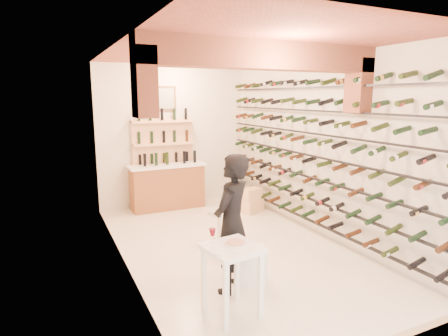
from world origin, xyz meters
name	(u,v)px	position (x,y,z in m)	size (l,w,h in m)	color
ground	(232,246)	(0.00, 0.00, 0.00)	(6.00, 6.00, 0.00)	silver
room_shell	(240,113)	(0.00, -0.26, 2.25)	(3.52, 6.02, 3.21)	beige
wine_rack	(309,150)	(1.53, 0.00, 1.55)	(0.32, 5.70, 2.56)	black
back_counter	(167,185)	(-0.30, 2.65, 0.53)	(1.70, 0.62, 1.29)	brown
back_shelving	(163,156)	(-0.30, 2.89, 1.17)	(1.40, 0.31, 2.73)	#E2AC7F
tasting_table	(232,259)	(-0.91, -1.81, 0.69)	(0.65, 0.65, 1.02)	white
white_stool	(251,265)	(-0.31, -1.21, 0.23)	(0.38, 0.38, 0.47)	white
person	(232,224)	(-0.64, -1.29, 0.90)	(0.66, 0.43, 1.80)	black
chrome_barstool	(219,228)	(-0.31, -0.17, 0.42)	(0.38, 0.38, 0.73)	silver
crate_lower	(251,206)	(1.25, 1.56, 0.14)	(0.48, 0.34, 0.29)	#E3B27D
crate_upper	(251,194)	(1.25, 1.56, 0.41)	(0.42, 0.29, 0.24)	#E3B27D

